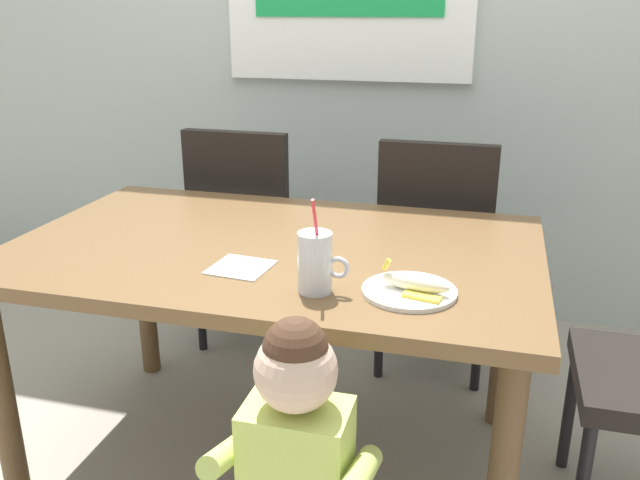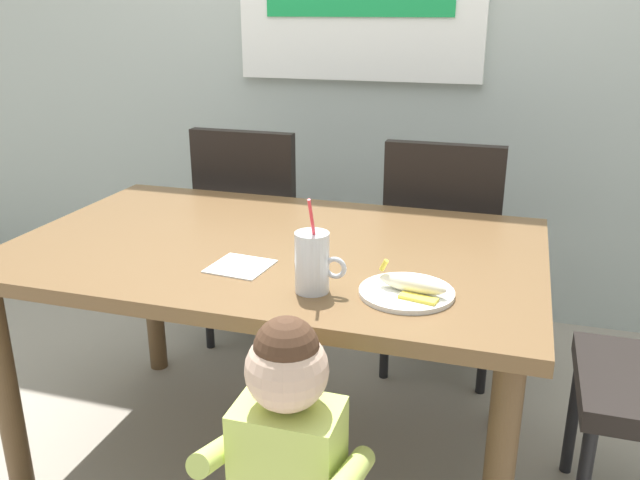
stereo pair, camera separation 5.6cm
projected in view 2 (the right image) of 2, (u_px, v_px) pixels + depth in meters
ground_plane at (281, 456)px, 2.18m from camera, size 24.00×24.00×0.00m
dining_table at (276, 272)px, 1.96m from camera, size 1.53×0.96×0.75m
dining_chair_left at (256, 226)px, 2.75m from camera, size 0.44×0.45×0.96m
dining_chair_right at (443, 246)px, 2.52m from camera, size 0.44×0.44×0.96m
toddler_standing at (288, 454)px, 1.37m from camera, size 0.33×0.24×0.84m
milk_cup at (313, 266)px, 1.59m from camera, size 0.13×0.09×0.25m
snack_plate at (407, 292)px, 1.59m from camera, size 0.23×0.23×0.01m
peeled_banana at (413, 285)px, 1.57m from camera, size 0.18×0.12×0.07m
paper_napkin at (240, 266)px, 1.76m from camera, size 0.16×0.16×0.00m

